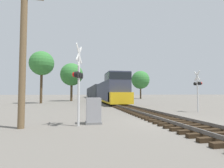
# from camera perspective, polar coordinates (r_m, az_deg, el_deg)

# --- Properties ---
(ground_plane) EXTENTS (400.00, 400.00, 0.00)m
(ground_plane) POSITION_cam_1_polar(r_m,az_deg,el_deg) (10.76, 19.09, -11.79)
(ground_plane) COLOR #666059
(rail_track_bed) EXTENTS (2.60, 160.00, 0.31)m
(rail_track_bed) POSITION_cam_1_polar(r_m,az_deg,el_deg) (10.74, 19.08, -11.08)
(rail_track_bed) COLOR black
(rail_track_bed) RESTS_ON ground
(freight_train) EXTENTS (3.00, 65.78, 4.56)m
(freight_train) POSITION_cam_1_polar(r_m,az_deg,el_deg) (53.31, -5.14, -2.67)
(freight_train) COLOR #33384C
(freight_train) RESTS_ON ground
(crossing_signal_near) EXTENTS (0.57, 1.01, 4.19)m
(crossing_signal_near) POSITION_cam_1_polar(r_m,az_deg,el_deg) (9.17, -10.98, 1.98)
(crossing_signal_near) COLOR silver
(crossing_signal_near) RESTS_ON ground
(crossing_signal_far) EXTENTS (0.42, 1.01, 3.70)m
(crossing_signal_far) POSITION_cam_1_polar(r_m,az_deg,el_deg) (17.39, 26.19, -0.71)
(crossing_signal_far) COLOR silver
(crossing_signal_far) RESTS_ON ground
(relay_cabinet) EXTENTS (0.87, 0.69, 1.42)m
(relay_cabinet) POSITION_cam_1_polar(r_m,az_deg,el_deg) (9.72, -6.06, -8.74)
(relay_cabinet) COLOR slate
(relay_cabinet) RESTS_ON ground
(utility_pole) EXTENTS (1.80, 0.31, 7.00)m
(utility_pole) POSITION_cam_1_polar(r_m,az_deg,el_deg) (9.61, -27.09, 8.96)
(utility_pole) COLOR brown
(utility_pole) RESTS_ON ground
(tree_far_right) EXTENTS (4.02, 4.02, 8.70)m
(tree_far_right) POSITION_cam_1_polar(r_m,az_deg,el_deg) (31.61, -21.96, 6.21)
(tree_far_right) COLOR #473521
(tree_far_right) RESTS_ON ground
(tree_mid_background) EXTENTS (4.88, 4.88, 8.21)m
(tree_mid_background) POSITION_cam_1_polar(r_m,az_deg,el_deg) (39.01, -13.04, 3.02)
(tree_mid_background) COLOR #473521
(tree_mid_background) RESTS_ON ground
(tree_deep_background) EXTENTS (5.48, 5.48, 8.50)m
(tree_deep_background) POSITION_cam_1_polar(r_m,az_deg,el_deg) (53.84, 9.29, 1.32)
(tree_deep_background) COLOR #473521
(tree_deep_background) RESTS_ON ground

